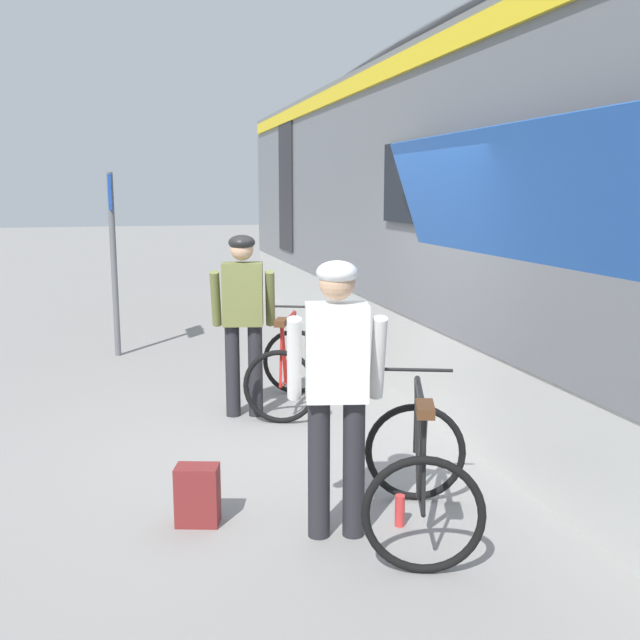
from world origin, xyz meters
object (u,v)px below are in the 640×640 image
at_px(bicycle_far_black, 419,474).
at_px(platform_sign_post, 112,233).
at_px(cyclist_far_in_white, 337,375).
at_px(train_car, 592,213).
at_px(cyclist_near_in_olive, 243,309).
at_px(water_bottle_by_the_backpack, 209,499).
at_px(backpack_on_platform, 198,495).
at_px(water_bottle_near_the_bikes, 400,511).
at_px(bicycle_near_red, 288,369).

distance_m(bicycle_far_black, platform_sign_post, 6.25).
relative_size(cyclist_far_in_white, bicycle_far_black, 1.42).
bearing_deg(cyclist_far_in_white, platform_sign_post, 103.97).
distance_m(train_car, cyclist_near_in_olive, 3.41).
xyz_separation_m(train_car, cyclist_far_in_white, (-3.01, -1.87, -0.91)).
distance_m(cyclist_near_in_olive, bicycle_far_black, 2.93).
xyz_separation_m(cyclist_far_in_white, water_bottle_by_the_backpack, (-0.75, 0.50, -0.94)).
height_order(cyclist_near_in_olive, cyclist_far_in_white, same).
bearing_deg(cyclist_far_in_white, backpack_on_platform, 155.56).
relative_size(cyclist_near_in_olive, water_bottle_near_the_bikes, 8.32).
xyz_separation_m(cyclist_near_in_olive, bicycle_far_black, (0.70, -2.77, -0.65)).
xyz_separation_m(water_bottle_near_the_bikes, water_bottle_by_the_backpack, (-1.19, 0.48, 0.01)).
relative_size(cyclist_near_in_olive, backpack_on_platform, 4.40).
xyz_separation_m(bicycle_far_black, platform_sign_post, (-1.94, 5.82, 1.22)).
bearing_deg(cyclist_far_in_white, train_car, 31.83).
xyz_separation_m(bicycle_near_red, water_bottle_by_the_backpack, (-1.04, -2.31, -0.29)).
bearing_deg(water_bottle_near_the_bikes, water_bottle_by_the_backpack, 158.25).
distance_m(cyclist_near_in_olive, backpack_on_platform, 2.52).
distance_m(backpack_on_platform, water_bottle_by_the_backpack, 0.17).
height_order(cyclist_far_in_white, backpack_on_platform, cyclist_far_in_white).
height_order(bicycle_far_black, platform_sign_post, platform_sign_post).
relative_size(cyclist_near_in_olive, bicycle_far_black, 1.42).
distance_m(train_car, bicycle_far_black, 3.54).
xyz_separation_m(backpack_on_platform, water_bottle_by_the_backpack, (0.09, 0.11, -0.08)).
bearing_deg(backpack_on_platform, bicycle_near_red, 81.00).
height_order(cyclist_near_in_olive, bicycle_near_red, cyclist_near_in_olive).
distance_m(backpack_on_platform, platform_sign_post, 5.54).
relative_size(bicycle_near_red, platform_sign_post, 0.52).
bearing_deg(bicycle_near_red, bicycle_far_black, -85.45).
bearing_deg(bicycle_far_black, water_bottle_by_the_backpack, 154.63).
bearing_deg(cyclist_far_in_white, cyclist_near_in_olive, 93.92).
bearing_deg(backpack_on_platform, cyclist_far_in_white, -8.52).
bearing_deg(water_bottle_by_the_backpack, bicycle_near_red, 65.77).
relative_size(bicycle_far_black, water_bottle_by_the_backpack, 5.39).
height_order(cyclist_far_in_white, water_bottle_by_the_backpack, cyclist_far_in_white).
relative_size(train_car, water_bottle_by_the_backpack, 84.46).
relative_size(cyclist_far_in_white, platform_sign_post, 0.73).
bearing_deg(cyclist_near_in_olive, cyclist_far_in_white, -86.08).
height_order(water_bottle_by_the_backpack, platform_sign_post, platform_sign_post).
xyz_separation_m(cyclist_far_in_white, water_bottle_near_the_bikes, (0.44, 0.02, -0.95)).
bearing_deg(backpack_on_platform, platform_sign_post, 112.12).
xyz_separation_m(bicycle_far_black, water_bottle_near_the_bikes, (-0.08, 0.13, -0.30)).
distance_m(cyclist_near_in_olive, cyclist_far_in_white, 2.67).
height_order(water_bottle_near_the_bikes, water_bottle_by_the_backpack, water_bottle_by_the_backpack).
relative_size(bicycle_near_red, backpack_on_platform, 3.13).
bearing_deg(bicycle_near_red, backpack_on_platform, -114.92).
bearing_deg(cyclist_near_in_olive, backpack_on_platform, -106.10).
xyz_separation_m(backpack_on_platform, platform_sign_post, (-0.58, 5.33, 1.42)).
bearing_deg(bicycle_near_red, water_bottle_near_the_bikes, -86.82).
bearing_deg(cyclist_near_in_olive, water_bottle_near_the_bikes, -76.75).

